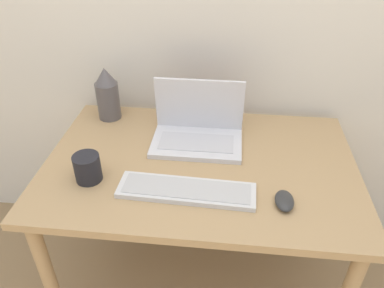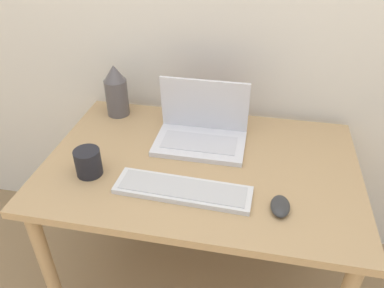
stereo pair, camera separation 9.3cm
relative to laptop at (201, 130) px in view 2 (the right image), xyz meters
name	(u,v)px [view 2 (the right image)]	position (x,y,z in m)	size (l,w,h in m)	color
desk	(201,181)	(0.02, -0.14, -0.14)	(1.14, 0.75, 0.72)	tan
laptop	(201,130)	(0.00, 0.00, 0.00)	(0.35, 0.23, 0.24)	silver
keyboard	(183,190)	(-0.01, -0.31, -0.04)	(0.46, 0.14, 0.02)	silver
mouse	(280,206)	(0.31, -0.33, -0.04)	(0.06, 0.10, 0.03)	#2D2D2D
vase	(116,91)	(-0.40, 0.14, 0.06)	(0.10, 0.10, 0.23)	#514C4C
mug	(88,162)	(-0.35, -0.28, 0.00)	(0.09, 0.09, 0.10)	black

